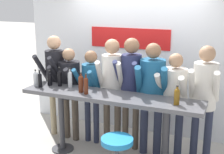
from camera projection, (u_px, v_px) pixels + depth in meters
name	position (u px, v px, depth m)	size (l,w,h in m)	color
back_wall	(137.00, 63.00, 5.67)	(4.34, 0.12, 2.54)	silver
tasting_table	(110.00, 105.00, 4.61)	(2.74, 0.54, 1.05)	#4C4C51
bar_stool	(117.00, 154.00, 4.06)	(0.44, 0.44, 0.69)	#333338
person_far_left	(55.00, 74.00, 5.41)	(0.42, 0.56, 1.81)	gray
person_left	(69.00, 84.00, 5.30)	(0.48, 0.57, 1.62)	#473D33
person_center_left	(91.00, 86.00, 5.18)	(0.39, 0.51, 1.60)	#23283D
person_center	(112.00, 81.00, 5.00)	(0.47, 0.59, 1.81)	#473D33
person_center_right	(131.00, 81.00, 4.91)	(0.39, 0.54, 1.84)	#473D33
person_right	(152.00, 88.00, 4.75)	(0.53, 0.63, 1.79)	#23283D
person_far_right	(174.00, 94.00, 4.71)	(0.47, 0.56, 1.65)	#23283D
person_rightmost	(204.00, 91.00, 4.52)	(0.42, 0.55, 1.79)	#23283D
wine_bottle_0	(177.00, 96.00, 4.13)	(0.08, 0.08, 0.26)	brown
wine_bottle_1	(60.00, 78.00, 4.97)	(0.07, 0.07, 0.31)	black
wine_bottle_2	(36.00, 78.00, 5.02)	(0.08, 0.08, 0.26)	#B7BCC1
wine_bottle_3	(70.00, 78.00, 4.93)	(0.07, 0.07, 0.31)	#B7BCC1
wine_bottle_4	(50.00, 78.00, 5.01)	(0.08, 0.08, 0.25)	black
wine_bottle_5	(81.00, 83.00, 4.66)	(0.08, 0.08, 0.31)	#4C1E0F
wine_bottle_6	(86.00, 85.00, 4.57)	(0.06, 0.06, 0.31)	#4C1E0F
wine_bottle_7	(40.00, 79.00, 4.92)	(0.06, 0.06, 0.28)	black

